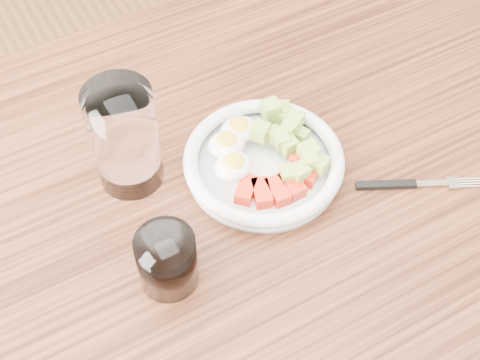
# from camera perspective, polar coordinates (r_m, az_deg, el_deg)

# --- Properties ---
(dining_table) EXTENTS (1.50, 0.90, 0.77)m
(dining_table) POSITION_cam_1_polar(r_m,az_deg,el_deg) (1.02, 0.76, -4.62)
(dining_table) COLOR brown
(dining_table) RESTS_ON ground
(bowl) EXTENTS (0.23, 0.23, 0.06)m
(bowl) POSITION_cam_1_polar(r_m,az_deg,el_deg) (0.95, 1.99, 1.77)
(bowl) COLOR white
(bowl) RESTS_ON dining_table
(fork) EXTENTS (0.17, 0.09, 0.01)m
(fork) POSITION_cam_1_polar(r_m,az_deg,el_deg) (0.97, 13.74, -0.36)
(fork) COLOR black
(fork) RESTS_ON dining_table
(water_glass) EXTENTS (0.09, 0.09, 0.16)m
(water_glass) POSITION_cam_1_polar(r_m,az_deg,el_deg) (0.91, -9.81, 3.58)
(water_glass) COLOR white
(water_glass) RESTS_ON dining_table
(coffee_glass) EXTENTS (0.08, 0.08, 0.09)m
(coffee_glass) POSITION_cam_1_polar(r_m,az_deg,el_deg) (0.84, -6.24, -6.86)
(coffee_glass) COLOR white
(coffee_glass) RESTS_ON dining_table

